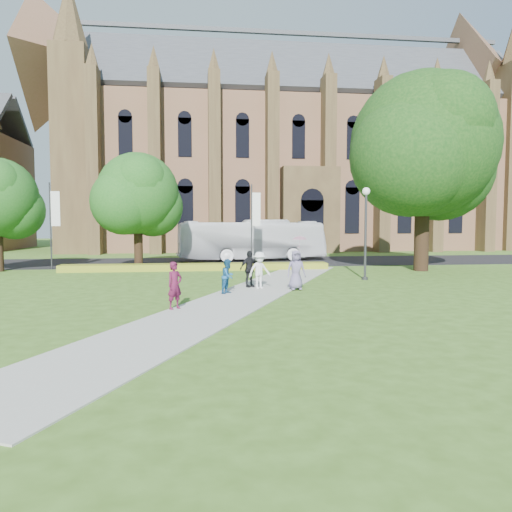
{
  "coord_description": "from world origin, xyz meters",
  "views": [
    {
      "loc": [
        -2.2,
        -20.8,
        3.34
      ],
      "look_at": [
        0.89,
        3.82,
        1.6
      ],
      "focal_mm": 35.0,
      "sensor_mm": 36.0,
      "label": 1
    }
  ],
  "objects": [
    {
      "name": "pedestrian_3",
      "position": [
        0.55,
        3.85,
        0.96
      ],
      "size": [
        1.16,
        0.91,
        1.83
      ],
      "primitive_type": "imported",
      "rotation": [
        0.0,
        0.0,
        0.5
      ],
      "color": "black",
      "rests_on": "footpath"
    },
    {
      "name": "streetlamp",
      "position": [
        7.5,
        6.5,
        3.3
      ],
      "size": [
        0.44,
        0.44,
        5.24
      ],
      "color": "#38383D",
      "rests_on": "ground"
    },
    {
      "name": "flower_hedge",
      "position": [
        -2.0,
        13.2,
        0.23
      ],
      "size": [
        18.0,
        1.4,
        0.45
      ],
      "primitive_type": "cube",
      "color": "gold",
      "rests_on": "ground"
    },
    {
      "name": "footpath",
      "position": [
        0.0,
        1.0,
        0.02
      ],
      "size": [
        15.58,
        28.54,
        0.04
      ],
      "primitive_type": "cube",
      "rotation": [
        0.0,
        0.0,
        -0.44
      ],
      "color": "#B2B2A8",
      "rests_on": "ground"
    },
    {
      "name": "road",
      "position": [
        0.0,
        20.0,
        0.01
      ],
      "size": [
        160.0,
        10.0,
        0.02
      ],
      "primitive_type": "cube",
      "color": "black",
      "rests_on": "ground"
    },
    {
      "name": "banner_pole_1",
      "position": [
        -11.89,
        15.2,
        3.39
      ],
      "size": [
        0.7,
        0.1,
        6.0
      ],
      "color": "#38383D",
      "rests_on": "ground"
    },
    {
      "name": "cathedral",
      "position": [
        10.0,
        39.73,
        12.98
      ],
      "size": [
        52.6,
        18.25,
        28.0
      ],
      "color": "brown",
      "rests_on": "ground"
    },
    {
      "name": "parasol",
      "position": [
        2.88,
        2.81,
        2.23
      ],
      "size": [
        0.86,
        0.86,
        0.59
      ],
      "primitive_type": "imported",
      "rotation": [
        0.0,
        0.0,
        -0.33
      ],
      "color": "#E9A5B9",
      "rests_on": "pedestrian_4"
    },
    {
      "name": "pedestrian_4",
      "position": [
        2.7,
        2.71,
        0.99
      ],
      "size": [
        0.98,
        0.7,
        1.89
      ],
      "primitive_type": "imported",
      "rotation": [
        0.0,
        0.0,
        0.11
      ],
      "color": "slate",
      "rests_on": "footpath"
    },
    {
      "name": "street_tree_1",
      "position": [
        -6.0,
        14.5,
        5.22
      ],
      "size": [
        5.6,
        5.6,
        8.05
      ],
      "color": "#332114",
      "rests_on": "ground"
    },
    {
      "name": "banner_pole_0",
      "position": [
        2.11,
        15.2,
        3.39
      ],
      "size": [
        0.7,
        0.1,
        6.0
      ],
      "color": "#38383D",
      "rests_on": "ground"
    },
    {
      "name": "pedestrian_1",
      "position": [
        -0.65,
        1.82,
        0.83
      ],
      "size": [
        0.92,
        0.97,
        1.57
      ],
      "primitive_type": "imported",
      "rotation": [
        0.0,
        0.0,
        0.97
      ],
      "color": "navy",
      "rests_on": "footpath"
    },
    {
      "name": "pedestrian_2",
      "position": [
        1.0,
        3.32,
        0.94
      ],
      "size": [
        1.32,
        1.02,
        1.8
      ],
      "primitive_type": "imported",
      "rotation": [
        0.0,
        0.0,
        0.34
      ],
      "color": "white",
      "rests_on": "footpath"
    },
    {
      "name": "pedestrian_0",
      "position": [
        -2.91,
        -2.0,
        0.93
      ],
      "size": [
        0.77,
        0.75,
        1.78
      ],
      "primitive_type": "imported",
      "rotation": [
        0.0,
        0.0,
        0.71
      ],
      "color": "#50122E",
      "rests_on": "footpath"
    },
    {
      "name": "tour_coach",
      "position": [
        2.67,
        20.82,
        1.74
      ],
      "size": [
        12.65,
        4.51,
        3.45
      ],
      "primitive_type": "imported",
      "rotation": [
        0.0,
        0.0,
        1.7
      ],
      "color": "silver",
      "rests_on": "road"
    },
    {
      "name": "large_tree",
      "position": [
        13.0,
        11.0,
        8.37
      ],
      "size": [
        9.6,
        9.6,
        13.2
      ],
      "color": "#332114",
      "rests_on": "ground"
    },
    {
      "name": "ground",
      "position": [
        0.0,
        0.0,
        0.0
      ],
      "size": [
        160.0,
        160.0,
        0.0
      ],
      "primitive_type": "plane",
      "color": "#3B5A1B",
      "rests_on": "ground"
    }
  ]
}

